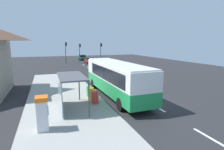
{
  "coord_description": "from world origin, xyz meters",
  "views": [
    {
      "loc": [
        -7.73,
        -12.81,
        5.0
      ],
      "look_at": [
        -1.0,
        6.0,
        1.5
      ],
      "focal_mm": 29.52,
      "sensor_mm": 36.0,
      "label": 1
    }
  ],
  "objects_px": {
    "ticket_machine": "(42,113)",
    "bus_shelter": "(67,84)",
    "bus": "(116,77)",
    "traffic_light_median": "(80,50)",
    "white_van": "(105,63)",
    "recycling_bin_orange": "(91,93)",
    "sedan_near": "(90,60)",
    "traffic_light_far_side": "(66,49)",
    "recycling_bin_yellow": "(93,95)",
    "recycling_bin_green": "(89,91)",
    "sedan_far": "(82,57)",
    "recycling_bin_red": "(95,98)",
    "traffic_light_near_side": "(101,50)"
  },
  "relations": [
    {
      "from": "recycling_bin_yellow",
      "to": "recycling_bin_orange",
      "type": "height_order",
      "value": "same"
    },
    {
      "from": "bus_shelter",
      "to": "sedan_near",
      "type": "bearing_deg",
      "value": 74.35
    },
    {
      "from": "ticket_machine",
      "to": "bus_shelter",
      "type": "height_order",
      "value": "bus_shelter"
    },
    {
      "from": "recycling_bin_red",
      "to": "recycling_bin_orange",
      "type": "relative_size",
      "value": 1.0
    },
    {
      "from": "traffic_light_far_side",
      "to": "bus_shelter",
      "type": "distance_m",
      "value": 33.02
    },
    {
      "from": "bus",
      "to": "traffic_light_median",
      "type": "xyz_separation_m",
      "value": [
        2.11,
        31.07,
        1.38
      ]
    },
    {
      "from": "white_van",
      "to": "recycling_bin_yellow",
      "type": "xyz_separation_m",
      "value": [
        -6.4,
        -16.99,
        -0.69
      ]
    },
    {
      "from": "recycling_bin_yellow",
      "to": "recycling_bin_green",
      "type": "distance_m",
      "value": 1.4
    },
    {
      "from": "sedan_far",
      "to": "traffic_light_median",
      "type": "relative_size",
      "value": 0.91
    },
    {
      "from": "white_van",
      "to": "recycling_bin_red",
      "type": "distance_m",
      "value": 18.82
    },
    {
      "from": "sedan_far",
      "to": "recycling_bin_yellow",
      "type": "bearing_deg",
      "value": -99.37
    },
    {
      "from": "recycling_bin_orange",
      "to": "traffic_light_median",
      "type": "xyz_separation_m",
      "value": [
        4.6,
        31.62,
        2.56
      ]
    },
    {
      "from": "traffic_light_near_side",
      "to": "traffic_light_median",
      "type": "distance_m",
      "value": 5.34
    },
    {
      "from": "sedan_far",
      "to": "bus_shelter",
      "type": "distance_m",
      "value": 41.63
    },
    {
      "from": "bus_shelter",
      "to": "traffic_light_far_side",
      "type": "bearing_deg",
      "value": 84.24
    },
    {
      "from": "bus",
      "to": "traffic_light_median",
      "type": "relative_size",
      "value": 2.29
    },
    {
      "from": "recycling_bin_red",
      "to": "recycling_bin_green",
      "type": "xyz_separation_m",
      "value": [
        0.0,
        2.1,
        0.0
      ]
    },
    {
      "from": "white_van",
      "to": "recycling_bin_orange",
      "type": "xyz_separation_m",
      "value": [
        -6.4,
        -16.29,
        -0.69
      ]
    },
    {
      "from": "sedan_near",
      "to": "recycling_bin_orange",
      "type": "xyz_separation_m",
      "value": [
        -6.5,
        -29.08,
        -0.14
      ]
    },
    {
      "from": "traffic_light_near_side",
      "to": "traffic_light_far_side",
      "type": "relative_size",
      "value": 0.95
    },
    {
      "from": "recycling_bin_yellow",
      "to": "bus_shelter",
      "type": "relative_size",
      "value": 0.24
    },
    {
      "from": "recycling_bin_green",
      "to": "bus_shelter",
      "type": "bearing_deg",
      "value": -129.19
    },
    {
      "from": "bus",
      "to": "traffic_light_near_side",
      "type": "xyz_separation_m",
      "value": [
        7.21,
        29.47,
        1.46
      ]
    },
    {
      "from": "traffic_light_median",
      "to": "white_van",
      "type": "bearing_deg",
      "value": -83.31
    },
    {
      "from": "bus",
      "to": "white_van",
      "type": "bearing_deg",
      "value": 76.04
    },
    {
      "from": "ticket_machine",
      "to": "bus",
      "type": "bearing_deg",
      "value": 40.49
    },
    {
      "from": "recycling_bin_green",
      "to": "ticket_machine",
      "type": "bearing_deg",
      "value": -124.85
    },
    {
      "from": "white_van",
      "to": "traffic_light_far_side",
      "type": "bearing_deg",
      "value": 110.06
    },
    {
      "from": "ticket_machine",
      "to": "traffic_light_far_side",
      "type": "bearing_deg",
      "value": 82.03
    },
    {
      "from": "ticket_machine",
      "to": "traffic_light_far_side",
      "type": "xyz_separation_m",
      "value": [
        5.0,
        35.73,
        2.28
      ]
    },
    {
      "from": "sedan_near",
      "to": "recycling_bin_orange",
      "type": "relative_size",
      "value": 4.63
    },
    {
      "from": "sedan_near",
      "to": "recycling_bin_yellow",
      "type": "height_order",
      "value": "sedan_near"
    },
    {
      "from": "traffic_light_median",
      "to": "sedan_far",
      "type": "bearing_deg",
      "value": 74.94
    },
    {
      "from": "white_van",
      "to": "recycling_bin_yellow",
      "type": "height_order",
      "value": "white_van"
    },
    {
      "from": "traffic_light_far_side",
      "to": "traffic_light_median",
      "type": "relative_size",
      "value": 1.08
    },
    {
      "from": "traffic_light_median",
      "to": "recycling_bin_red",
      "type": "bearing_deg",
      "value": -97.93
    },
    {
      "from": "white_van",
      "to": "recycling_bin_green",
      "type": "relative_size",
      "value": 5.57
    },
    {
      "from": "sedan_near",
      "to": "ticket_machine",
      "type": "bearing_deg",
      "value": -107.02
    },
    {
      "from": "sedan_far",
      "to": "traffic_light_median",
      "type": "bearing_deg",
      "value": -105.06
    },
    {
      "from": "ticket_machine",
      "to": "recycling_bin_yellow",
      "type": "distance_m",
      "value": 5.77
    },
    {
      "from": "recycling_bin_orange",
      "to": "bus_shelter",
      "type": "height_order",
      "value": "bus_shelter"
    },
    {
      "from": "recycling_bin_red",
      "to": "bus_shelter",
      "type": "relative_size",
      "value": 0.24
    },
    {
      "from": "white_van",
      "to": "bus_shelter",
      "type": "relative_size",
      "value": 1.32
    },
    {
      "from": "recycling_bin_orange",
      "to": "sedan_far",
      "type": "bearing_deg",
      "value": 80.46
    },
    {
      "from": "bus_shelter",
      "to": "recycling_bin_yellow",
      "type": "bearing_deg",
      "value": 30.7
    },
    {
      "from": "white_van",
      "to": "recycling_bin_orange",
      "type": "relative_size",
      "value": 5.57
    },
    {
      "from": "bus",
      "to": "ticket_machine",
      "type": "relative_size",
      "value": 5.7
    },
    {
      "from": "sedan_near",
      "to": "traffic_light_median",
      "type": "distance_m",
      "value": 3.99
    },
    {
      "from": "bus",
      "to": "traffic_light_near_side",
      "type": "distance_m",
      "value": 30.37
    },
    {
      "from": "traffic_light_far_side",
      "to": "recycling_bin_red",
      "type": "bearing_deg",
      "value": -91.95
    }
  ]
}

